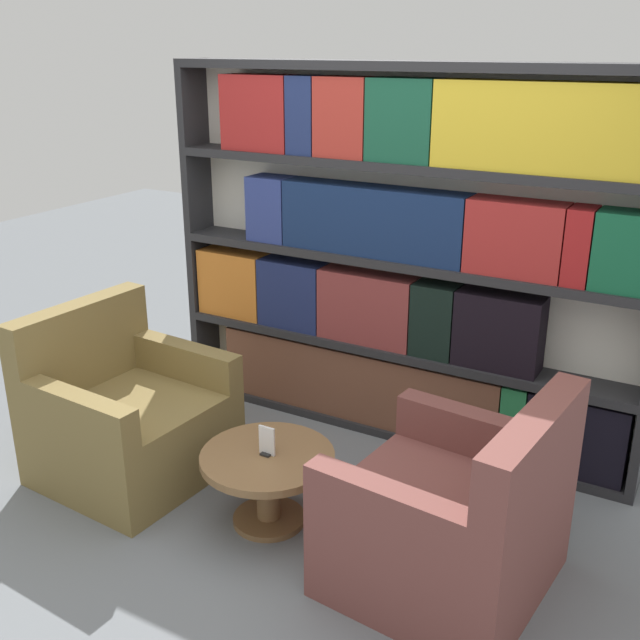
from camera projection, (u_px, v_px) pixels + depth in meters
name	position (u px, v px, depth m)	size (l,w,h in m)	color
ground_plane	(259.00, 562.00, 3.48)	(14.00, 14.00, 0.00)	slate
bookshelf	(401.00, 265.00, 4.33)	(2.89, 0.30, 2.18)	silver
armchair_left	(127.00, 420.00, 4.13)	(0.92, 0.95, 0.93)	olive
armchair_right	(452.00, 522.00, 3.25)	(0.95, 0.97, 0.93)	brown
coffee_table	(268.00, 473.00, 3.69)	(0.66, 0.66, 0.39)	brown
table_sign	(267.00, 443.00, 3.63)	(0.09, 0.06, 0.15)	black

